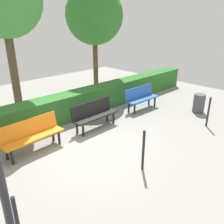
# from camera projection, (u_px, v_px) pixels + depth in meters

# --- Properties ---
(ground_plane) EXTENTS (16.59, 16.59, 0.00)m
(ground_plane) POSITION_uv_depth(u_px,v_px,m) (89.00, 147.00, 6.39)
(ground_plane) COLOR gray
(bench_blue) EXTENTS (1.51, 0.51, 0.86)m
(bench_blue) POSITION_uv_depth(u_px,v_px,m) (141.00, 97.00, 8.95)
(bench_blue) COLOR blue
(bench_blue) RESTS_ON ground_plane
(bench_black) EXTENTS (1.60, 0.49, 0.86)m
(bench_black) POSITION_uv_depth(u_px,v_px,m) (94.00, 114.00, 7.35)
(bench_black) COLOR black
(bench_black) RESTS_ON ground_plane
(bench_orange) EXTENTS (1.67, 0.54, 0.86)m
(bench_orange) POSITION_uv_depth(u_px,v_px,m) (31.00, 134.00, 6.03)
(bench_orange) COLOR orange
(bench_orange) RESTS_ON ground_plane
(hedge_row) EXTENTS (12.59, 0.72, 0.90)m
(hedge_row) POSITION_uv_depth(u_px,v_px,m) (75.00, 104.00, 8.26)
(hedge_row) COLOR #2D6B28
(hedge_row) RESTS_ON ground_plane
(tree_near) EXTENTS (2.47, 2.47, 4.68)m
(tree_near) POSITION_uv_depth(u_px,v_px,m) (94.00, 16.00, 9.85)
(tree_near) COLOR brown
(tree_near) RESTS_ON ground_plane
(railing_post_near) EXTENTS (0.06, 0.06, 1.00)m
(railing_post_near) POSITION_uv_depth(u_px,v_px,m) (208.00, 112.00, 7.43)
(railing_post_near) COLOR black
(railing_post_near) RESTS_ON ground_plane
(railing_post_mid) EXTENTS (0.06, 0.06, 1.00)m
(railing_post_mid) POSITION_uv_depth(u_px,v_px,m) (143.00, 150.00, 5.25)
(railing_post_mid) COLOR black
(railing_post_mid) RESTS_ON ground_plane
(trash_bin) EXTENTS (0.42, 0.42, 0.70)m
(trash_bin) POSITION_uv_depth(u_px,v_px,m) (199.00, 103.00, 8.67)
(trash_bin) COLOR #4C4C51
(trash_bin) RESTS_ON ground_plane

